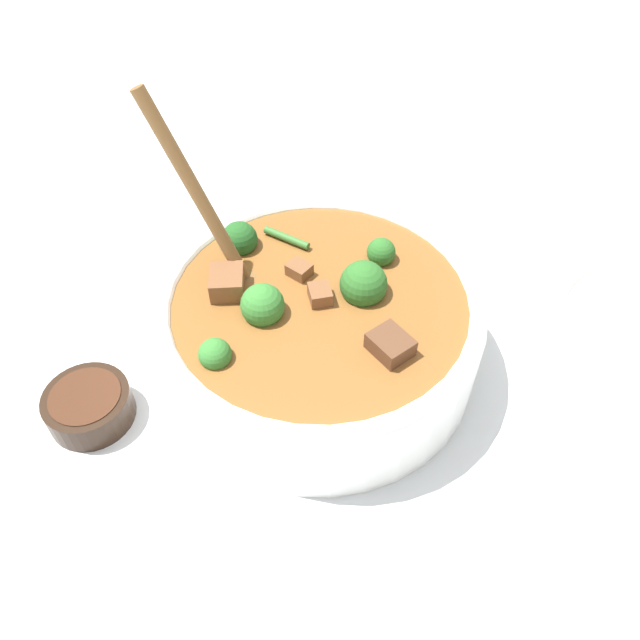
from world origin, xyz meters
TOP-DOWN VIEW (x-y plane):
  - ground_plane at (0.00, 0.00)m, footprint 4.00×4.00m
  - stew_bowl at (0.00, -0.00)m, footprint 0.29×0.29m
  - condiment_bowl at (0.19, 0.09)m, footprint 0.08×0.08m

SIDE VIEW (x-z plane):
  - ground_plane at x=0.00m, z-range 0.00..0.00m
  - condiment_bowl at x=0.19m, z-range 0.00..0.03m
  - stew_bowl at x=0.00m, z-range -0.07..0.18m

